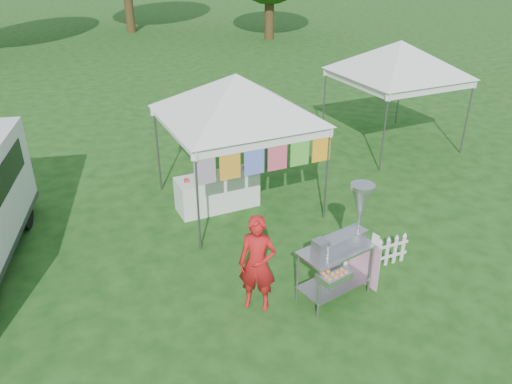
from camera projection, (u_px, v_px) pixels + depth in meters
ground at (318, 289)px, 8.69m from camera, size 120.00×120.00×0.00m
canopy_main at (236, 74)px, 10.16m from camera, size 4.24×4.24×3.45m
canopy_right at (402, 41)px, 13.45m from camera, size 4.24×4.24×3.45m
donut_cart at (347, 235)px, 8.11m from camera, size 1.42×1.17×1.95m
vendor at (257, 264)px, 7.93m from camera, size 0.73×0.69×1.67m
picket_fence at (375, 256)px, 9.10m from camera, size 1.44×0.07×0.56m
display_table at (217, 192)px, 11.17m from camera, size 1.80×0.70×0.78m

